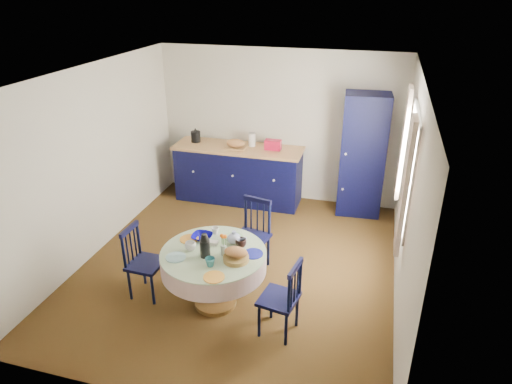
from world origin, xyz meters
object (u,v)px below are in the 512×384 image
mug_b (210,262)px  mug_c (241,243)px  chair_far (252,235)px  mug_d (215,231)px  dining_table (215,261)px  mug_a (190,246)px  kitchen_counter (238,173)px  cobalt_bowl (202,237)px  chair_left (143,261)px  pantry_cabinet (362,156)px  chair_right (282,298)px

mug_b → mug_c: bearing=66.3°
chair_far → mug_d: size_ratio=10.25×
dining_table → mug_c: bearing=36.7°
mug_a → mug_c: bearing=22.5°
kitchen_counter → mug_b: bearing=-78.2°
kitchen_counter → dining_table: kitchen_counter is taller
mug_a → dining_table: bearing=5.6°
kitchen_counter → mug_a: 2.79m
kitchen_counter → cobalt_bowl: size_ratio=8.99×
chair_left → mug_b: size_ratio=8.42×
pantry_cabinet → chair_right: (-0.57, -3.08, -0.52)m
chair_far → dining_table: bearing=-91.4°
kitchen_counter → mug_a: size_ratio=17.42×
kitchen_counter → mug_c: bearing=-72.0°
kitchen_counter → chair_left: 2.78m
chair_right → mug_c: chair_right is taller
pantry_cabinet → mug_a: bearing=-124.7°
pantry_cabinet → chair_far: bearing=-125.9°
mug_c → mug_d: size_ratio=1.37×
chair_right → mug_d: bearing=-113.6°
kitchen_counter → chair_far: (0.78, -1.87, -0.01)m
chair_right → mug_d: 1.19m
chair_far → mug_b: (-0.14, -1.12, 0.28)m
chair_left → chair_far: chair_far is taller
kitchen_counter → dining_table: bearing=-78.2°
mug_c → chair_right: bearing=-37.1°
dining_table → mug_a: bearing=-174.4°
chair_far → cobalt_bowl: size_ratio=3.98×
kitchen_counter → chair_right: bearing=-64.8°
chair_left → mug_b: (0.94, -0.23, 0.31)m
chair_far → chair_right: (0.64, -1.11, -0.03)m
kitchen_counter → chair_right: kitchen_counter is taller
pantry_cabinet → mug_a: 3.32m
dining_table → mug_b: size_ratio=11.19×
mug_b → mug_d: mug_b is taller
chair_far → chair_right: size_ratio=1.06×
chair_right → cobalt_bowl: 1.20m
chair_left → mug_b: bearing=-101.8°
mug_b → chair_left: bearing=166.1°
chair_left → mug_d: 0.92m
cobalt_bowl → mug_a: bearing=-98.5°
dining_table → chair_left: (-0.89, -0.03, -0.14)m
chair_far → mug_c: bearing=-73.6°
mug_d → mug_b: bearing=-74.3°
chair_left → mug_a: size_ratio=7.26×
pantry_cabinet → mug_c: pantry_cabinet is taller
kitchen_counter → chair_left: kitchen_counter is taller
pantry_cabinet → mug_a: pantry_cabinet is taller
mug_d → kitchen_counter: bearing=101.1°
cobalt_bowl → dining_table: bearing=-44.4°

